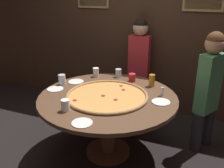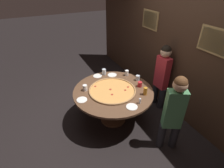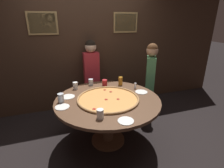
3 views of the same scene
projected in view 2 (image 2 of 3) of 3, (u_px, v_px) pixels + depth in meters
name	position (u px, v px, depth m)	size (l,w,h in m)	color
ground_plane	(113.00, 119.00, 3.72)	(24.00, 24.00, 0.00)	black
back_wall	(173.00, 50.00, 3.53)	(6.40, 0.08, 2.60)	#3D281C
dining_table	(113.00, 96.00, 3.39)	(1.52, 1.52, 0.74)	brown
giant_pizza	(112.00, 90.00, 3.31)	(0.90, 0.90, 0.03)	#E0994C
drink_cup_front_edge	(140.00, 84.00, 3.41)	(0.09, 0.09, 0.10)	#B22328
drink_cup_centre_back	(145.00, 91.00, 3.17)	(0.07, 0.07, 0.15)	#BC7A23
drink_cup_near_left	(138.00, 78.00, 3.61)	(0.08, 0.08, 0.11)	silver
drink_cup_far_left	(127.00, 73.00, 3.78)	(0.08, 0.08, 0.12)	white
drink_cup_near_right	(104.00, 72.00, 3.81)	(0.09, 0.09, 0.13)	silver
drink_cup_far_right	(85.00, 88.00, 3.29)	(0.08, 0.08, 0.12)	white
white_plate_right_side	(132.00, 107.00, 2.91)	(0.19, 0.19, 0.01)	white
white_plate_far_back	(112.00, 75.00, 3.82)	(0.19, 0.19, 0.01)	white
white_plate_beside_cup	(98.00, 76.00, 3.78)	(0.19, 0.19, 0.01)	white
white_plate_near_front	(82.00, 100.00, 3.07)	(0.19, 0.19, 0.01)	white
condiment_shaker	(140.00, 101.00, 2.97)	(0.04, 0.04, 0.10)	silver
diner_side_left	(162.00, 74.00, 3.70)	(0.36, 0.22, 1.45)	#232328
diner_far_right	(174.00, 111.00, 2.72)	(0.28, 0.37, 1.42)	#232328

